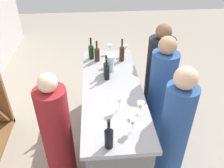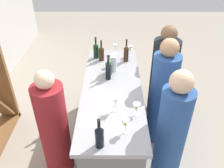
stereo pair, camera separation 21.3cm
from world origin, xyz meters
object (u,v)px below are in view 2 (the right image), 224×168
at_px(wine_glass_far_center, 116,101).
at_px(person_right_guest, 162,97).
at_px(wine_bottle_center_olive_green, 109,67).
at_px(wine_glass_near_right, 126,123).
at_px(wine_bottle_second_right_amber_brown, 126,53).
at_px(wine_glass_far_right, 113,58).
at_px(water_pitcher, 113,64).
at_px(person_server_behind, 54,129).
at_px(wine_glass_far_left, 115,47).
at_px(person_left_guest, 163,77).
at_px(person_center_guest, 171,136).
at_px(wine_glass_near_left, 131,49).
at_px(wine_bottle_far_right_dark_green, 96,50).
at_px(wine_glass_near_center, 137,107).
at_px(wine_bottle_rightmost_amber_brown, 101,53).
at_px(wine_bottle_second_left_near_black, 108,72).
at_px(wine_bottle_leftmost_near_black, 99,136).

xyz_separation_m(wine_glass_far_center, person_right_guest, (0.52, -0.62, -0.35)).
distance_m(wine_bottle_center_olive_green, wine_glass_near_right, 1.06).
xyz_separation_m(wine_bottle_second_right_amber_brown, wine_glass_far_right, (-0.12, 0.19, -0.01)).
height_order(water_pitcher, person_server_behind, person_server_behind).
relative_size(wine_glass_near_right, wine_glass_far_left, 1.11).
distance_m(wine_bottle_second_right_amber_brown, wine_glass_near_right, 1.42).
xyz_separation_m(person_right_guest, person_server_behind, (-0.54, 1.32, -0.06)).
height_order(person_left_guest, person_center_guest, person_center_guest).
height_order(wine_glass_near_left, wine_glass_near_right, wine_glass_near_right).
xyz_separation_m(wine_bottle_center_olive_green, wine_bottle_far_right_dark_green, (0.47, 0.19, 0.02)).
bearing_deg(wine_glass_far_left, wine_bottle_second_right_amber_brown, -148.57).
relative_size(wine_bottle_center_olive_green, wine_bottle_far_right_dark_green, 0.87).
height_order(wine_bottle_far_right_dark_green, wine_glass_near_center, wine_bottle_far_right_dark_green).
relative_size(wine_glass_near_right, person_center_guest, 0.11).
bearing_deg(person_server_behind, wine_bottle_rightmost_amber_brown, 59.00).
relative_size(wine_glass_near_left, wine_glass_far_center, 0.94).
bearing_deg(wine_glass_near_left, person_right_guest, -152.45).
height_order(person_center_guest, person_right_guest, person_right_guest).
relative_size(wine_bottle_second_left_near_black, person_center_guest, 0.18).
bearing_deg(wine_glass_near_right, wine_glass_far_left, 3.25).
xyz_separation_m(wine_bottle_leftmost_near_black, water_pitcher, (1.31, -0.12, -0.01)).
relative_size(wine_bottle_second_right_amber_brown, person_left_guest, 0.23).
xyz_separation_m(wine_glass_near_right, wine_glass_far_right, (1.29, 0.13, 0.00)).
xyz_separation_m(wine_glass_near_center, water_pitcher, (0.90, 0.24, 0.01)).
bearing_deg(wine_glass_near_center, wine_glass_far_left, 8.61).
relative_size(wine_bottle_far_right_dark_green, wine_glass_far_center, 1.90).
bearing_deg(wine_bottle_center_olive_green, wine_bottle_second_left_near_black, 179.29).
relative_size(wine_glass_far_center, person_server_behind, 0.12).
xyz_separation_m(wine_glass_near_right, person_left_guest, (1.40, -0.63, -0.38)).
bearing_deg(wine_glass_far_center, wine_glass_far_right, 2.00).
bearing_deg(water_pitcher, wine_bottle_second_left_near_black, 162.65).
distance_m(wine_bottle_rightmost_amber_brown, water_pitcher, 0.34).
xyz_separation_m(wine_bottle_far_right_dark_green, wine_glass_far_left, (0.15, -0.28, -0.02)).
distance_m(wine_bottle_leftmost_near_black, water_pitcher, 1.32).
bearing_deg(wine_bottle_far_right_dark_green, wine_bottle_second_right_amber_brown, -102.88).
bearing_deg(person_server_behind, wine_bottle_second_left_near_black, 38.91).
height_order(wine_glass_far_left, person_right_guest, person_right_guest).
bearing_deg(wine_glass_near_center, wine_glass_far_center, 72.43).
height_order(wine_bottle_second_right_amber_brown, person_center_guest, person_center_guest).
height_order(wine_bottle_center_olive_green, person_right_guest, person_right_guest).
bearing_deg(wine_bottle_leftmost_near_black, wine_bottle_second_left_near_black, -2.81).
distance_m(wine_bottle_far_right_dark_green, person_center_guest, 1.66).
distance_m(wine_bottle_center_olive_green, wine_glass_near_left, 0.63).
height_order(wine_bottle_leftmost_near_black, wine_bottle_center_olive_green, wine_bottle_leftmost_near_black).
xyz_separation_m(wine_bottle_second_left_near_black, wine_bottle_rightmost_amber_brown, (0.50, 0.11, 0.01)).
xyz_separation_m(wine_bottle_leftmost_near_black, wine_glass_near_left, (1.75, -0.38, -0.01)).
relative_size(wine_bottle_far_right_dark_green, wine_glass_near_center, 2.21).
bearing_deg(wine_glass_far_center, wine_bottle_far_right_dark_green, 13.31).
xyz_separation_m(wine_bottle_far_right_dark_green, wine_glass_near_center, (-1.27, -0.50, -0.02)).
relative_size(wine_glass_far_center, person_right_guest, 0.11).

